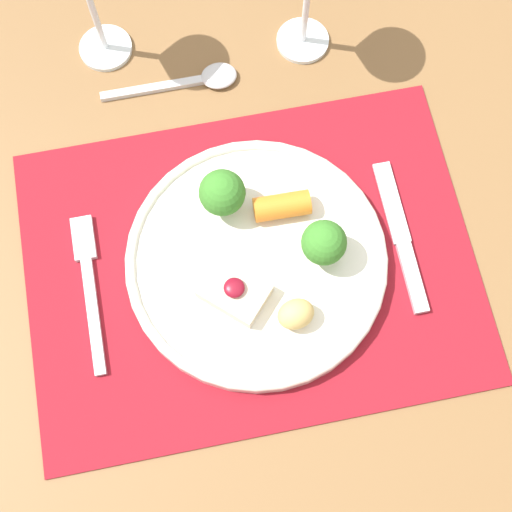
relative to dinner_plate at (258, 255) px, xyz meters
name	(u,v)px	position (x,y,z in m)	size (l,w,h in m)	color
ground_plane	(253,373)	(-0.01, 0.00, -0.78)	(8.00, 8.00, 0.00)	gray
dining_table	(251,288)	(-0.01, 0.00, -0.11)	(1.20, 1.15, 0.76)	brown
placemat	(250,265)	(-0.01, 0.00, -0.02)	(0.49, 0.37, 0.00)	maroon
dinner_plate	(258,255)	(0.00, 0.00, 0.00)	(0.29, 0.29, 0.08)	silver
fork	(89,281)	(-0.19, 0.01, -0.01)	(0.02, 0.18, 0.01)	silver
knife	(403,246)	(0.16, -0.02, -0.01)	(0.02, 0.18, 0.01)	silver
spoon	(199,80)	(-0.03, 0.24, -0.01)	(0.17, 0.04, 0.01)	silver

